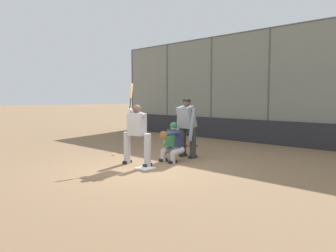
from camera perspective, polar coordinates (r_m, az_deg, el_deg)
The scene contains 10 objects.
ground_plane at distance 8.72m, azimuth -3.98°, elevation -7.34°, with size 160.00×160.00×0.00m, color #846647.
home_plate_marker at distance 8.72m, azimuth -3.98°, elevation -7.31°, with size 0.43×0.43×0.01m, color white.
backstop_fence at distance 13.83m, azimuth 17.13°, elevation 7.02°, with size 17.31×0.08×4.65m.
padding_wall at distance 13.79m, azimuth 16.74°, elevation -1.04°, with size 16.89×0.18×0.95m, color #28282D.
batter_at_plate at distance 9.03m, azimuth -5.47°, elevation -1.09°, with size 1.13×0.60×2.28m.
catcher_behind_plate at distance 9.49m, azimuth 0.68°, elevation -2.67°, with size 0.61×0.72×1.16m.
umpire_home at distance 10.13m, azimuth 3.31°, elevation 0.01°, with size 0.74×0.47×1.82m.
spare_bat_near_backstop at distance 12.51m, azimuth 2.53°, elevation -3.46°, with size 0.68×0.67×0.07m.
spare_bat_by_padding at distance 15.71m, azimuth -0.15°, elevation -1.74°, with size 0.84×0.09×0.07m.
baseball_loose at distance 10.70m, azimuth -9.44°, elevation -4.91°, with size 0.07×0.07×0.07m, color white.
Camera 1 is at (-6.40, 5.63, 1.85)m, focal length 35.00 mm.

